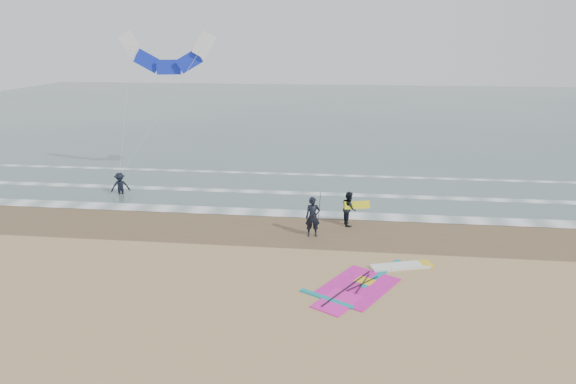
# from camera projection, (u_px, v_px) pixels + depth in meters

# --- Properties ---
(ground) EXTENTS (120.00, 120.00, 0.00)m
(ground) POSITION_uv_depth(u_px,v_px,m) (300.00, 285.00, 19.70)
(ground) COLOR tan
(ground) RESTS_ON ground
(sea_water) EXTENTS (120.00, 80.00, 0.02)m
(sea_water) POSITION_uv_depth(u_px,v_px,m) (336.00, 112.00, 65.33)
(sea_water) COLOR #47605E
(sea_water) RESTS_ON ground
(wet_sand_band) EXTENTS (120.00, 5.00, 0.01)m
(wet_sand_band) POSITION_uv_depth(u_px,v_px,m) (312.00, 229.00, 25.41)
(wet_sand_band) COLOR brown
(wet_sand_band) RESTS_ON ground
(foam_waterline) EXTENTS (120.00, 9.15, 0.02)m
(foam_waterline) POSITION_uv_depth(u_px,v_px,m) (317.00, 202.00, 29.62)
(foam_waterline) COLOR white
(foam_waterline) RESTS_ON ground
(windsurf_rig) EXTENTS (5.31, 5.03, 0.13)m
(windsurf_rig) POSITION_uv_depth(u_px,v_px,m) (371.00, 281.00, 19.93)
(windsurf_rig) COLOR white
(windsurf_rig) RESTS_ON ground
(person_standing) EXTENTS (0.77, 0.58, 1.93)m
(person_standing) POSITION_uv_depth(u_px,v_px,m) (313.00, 217.00, 24.30)
(person_standing) COLOR black
(person_standing) RESTS_ON ground
(person_walking) EXTENTS (0.82, 0.96, 1.74)m
(person_walking) POSITION_uv_depth(u_px,v_px,m) (349.00, 208.00, 25.80)
(person_walking) COLOR black
(person_walking) RESTS_ON ground
(person_wading) EXTENTS (1.27, 1.02, 1.72)m
(person_wading) POSITION_uv_depth(u_px,v_px,m) (120.00, 181.00, 30.77)
(person_wading) COLOR black
(person_wading) RESTS_ON ground
(held_pole) EXTENTS (0.17, 0.86, 1.82)m
(held_pole) POSITION_uv_depth(u_px,v_px,m) (319.00, 208.00, 24.14)
(held_pole) COLOR black
(held_pole) RESTS_ON ground
(carried_kiteboard) EXTENTS (1.30, 0.51, 0.39)m
(carried_kiteboard) POSITION_uv_depth(u_px,v_px,m) (357.00, 205.00, 25.60)
(carried_kiteboard) COLOR yellow
(carried_kiteboard) RESTS_ON ground
(surf_kite) EXTENTS (6.24, 4.16, 8.43)m
(surf_kite) POSITION_uv_depth(u_px,v_px,m) (168.00, 56.00, 32.16)
(surf_kite) COLOR white
(surf_kite) RESTS_ON ground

